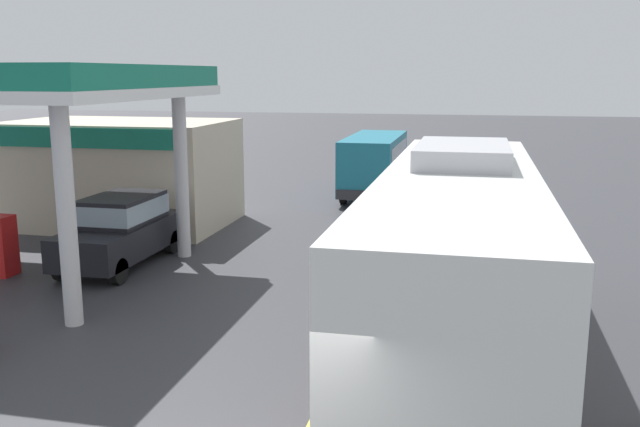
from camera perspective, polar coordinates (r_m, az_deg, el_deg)
name	(u,v)px	position (r m, az deg, el deg)	size (l,w,h in m)	color
ground	(417,206)	(26.50, 7.95, 0.65)	(120.00, 120.00, 0.00)	#38383D
lane_divider_stripe	(403,235)	(21.62, 6.81, -1.75)	(0.16, 50.00, 0.01)	#D8CC4C
coach_bus_main	(457,265)	(11.99, 11.22, -4.21)	(2.60, 11.04, 3.69)	white
gas_station_roadside	(86,151)	(21.92, -18.68, 4.86)	(9.10, 11.95, 5.10)	#147259
car_at_pump	(121,227)	(18.65, -16.07, -1.07)	(1.70, 4.20, 1.82)	black
minibus_opposing_lane	(374,160)	(28.20, 4.48, 4.41)	(2.04, 6.13, 2.44)	teal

